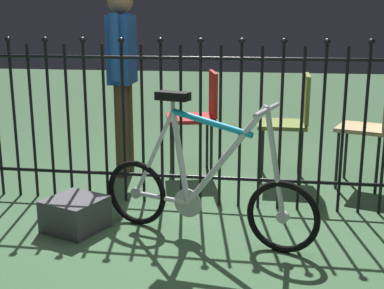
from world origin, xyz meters
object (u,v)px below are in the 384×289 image
object	(u,v)px
bicycle	(204,188)
chair_red	(200,111)
chair_tan	(373,123)
chair_olive	(292,116)
person_visitor	(122,67)
display_crate	(75,214)

from	to	relation	value
bicycle	chair_red	size ratio (longest dim) A/B	1.53
chair_tan	chair_red	bearing A→B (deg)	172.35
bicycle	chair_olive	xyz separation A→B (m)	(0.56, 1.28, 0.21)
bicycle	person_visitor	world-z (taller)	person_visitor
chair_red	display_crate	distance (m)	1.52
chair_olive	display_crate	world-z (taller)	chair_olive
chair_olive	person_visitor	bearing A→B (deg)	-177.71
chair_olive	person_visitor	distance (m)	1.45
chair_red	chair_tan	bearing A→B (deg)	-7.65
chair_red	chair_tan	xyz separation A→B (m)	(1.37, -0.18, -0.02)
chair_red	person_visitor	distance (m)	0.74
chair_red	person_visitor	bearing A→B (deg)	-171.15
bicycle	chair_red	distance (m)	1.36
bicycle	chair_olive	size ratio (longest dim) A/B	1.54
person_visitor	display_crate	size ratio (longest dim) A/B	4.76
person_visitor	display_crate	distance (m)	1.47
bicycle	display_crate	distance (m)	0.84
bicycle	display_crate	size ratio (longest dim) A/B	4.11
chair_tan	chair_olive	distance (m)	0.62
chair_olive	display_crate	bearing A→B (deg)	-137.02
bicycle	display_crate	world-z (taller)	bicycle
display_crate	bicycle	bearing A→B (deg)	0.11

